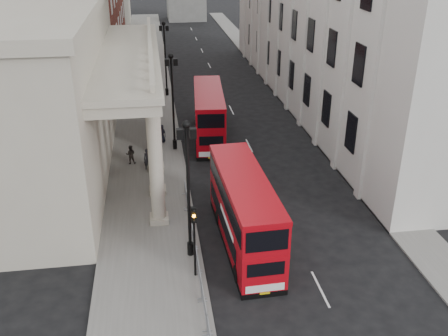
% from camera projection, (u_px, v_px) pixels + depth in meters
% --- Properties ---
extents(ground, '(260.00, 260.00, 0.00)m').
position_uv_depth(ground, '(209.00, 300.00, 25.83)').
color(ground, black).
rests_on(ground, ground).
extents(sidewalk_west, '(6.00, 140.00, 0.12)m').
position_uv_depth(sidewalk_west, '(147.00, 113.00, 52.23)').
color(sidewalk_west, slate).
rests_on(sidewalk_west, ground).
extents(sidewalk_east, '(3.00, 140.00, 0.12)m').
position_uv_depth(sidewalk_east, '(299.00, 106.00, 54.40)').
color(sidewalk_east, slate).
rests_on(sidewalk_east, ground).
extents(kerb, '(0.20, 140.00, 0.14)m').
position_uv_depth(kerb, '(175.00, 112.00, 52.62)').
color(kerb, slate).
rests_on(kerb, ground).
extents(portico_building, '(9.00, 28.00, 12.00)m').
position_uv_depth(portico_building, '(43.00, 95.00, 37.98)').
color(portico_building, '#A9A18E').
rests_on(portico_building, ground).
extents(lamp_post_south, '(1.05, 0.44, 8.32)m').
position_uv_depth(lamp_post_south, '(188.00, 181.00, 27.22)').
color(lamp_post_south, black).
rests_on(lamp_post_south, sidewalk_west).
extents(lamp_post_mid, '(1.05, 0.44, 8.32)m').
position_uv_depth(lamp_post_mid, '(173.00, 96.00, 41.53)').
color(lamp_post_mid, black).
rests_on(lamp_post_mid, sidewalk_west).
extents(lamp_post_north, '(1.05, 0.44, 8.32)m').
position_uv_depth(lamp_post_north, '(165.00, 54.00, 55.84)').
color(lamp_post_north, black).
rests_on(lamp_post_north, sidewalk_west).
extents(traffic_light, '(0.28, 0.33, 4.30)m').
position_uv_depth(traffic_light, '(194.00, 229.00, 26.20)').
color(traffic_light, black).
rests_on(traffic_light, sidewalk_west).
extents(crowd_barriers, '(0.50, 18.75, 1.10)m').
position_uv_depth(crowd_barriers, '(198.00, 264.00, 27.48)').
color(crowd_barriers, gray).
rests_on(crowd_barriers, sidewalk_west).
extents(bus_near, '(2.85, 10.46, 4.48)m').
position_uv_depth(bus_near, '(244.00, 210.00, 29.54)').
color(bus_near, '#B40812').
rests_on(bus_near, ground).
extents(bus_far, '(3.34, 10.60, 4.50)m').
position_uv_depth(bus_far, '(209.00, 114.00, 45.12)').
color(bus_far, '#A40710').
rests_on(bus_far, ground).
extents(pedestrian_a, '(0.66, 0.46, 1.70)m').
position_uv_depth(pedestrian_a, '(148.00, 159.00, 39.47)').
color(pedestrian_a, '#222227').
rests_on(pedestrian_a, sidewalk_west).
extents(pedestrian_b, '(0.81, 0.65, 1.59)m').
position_uv_depth(pedestrian_b, '(131.00, 154.00, 40.44)').
color(pedestrian_b, black).
rests_on(pedestrian_b, sidewalk_west).
extents(pedestrian_c, '(0.94, 0.77, 1.65)m').
position_uv_depth(pedestrian_c, '(162.00, 133.00, 44.59)').
color(pedestrian_c, black).
rests_on(pedestrian_c, sidewalk_west).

